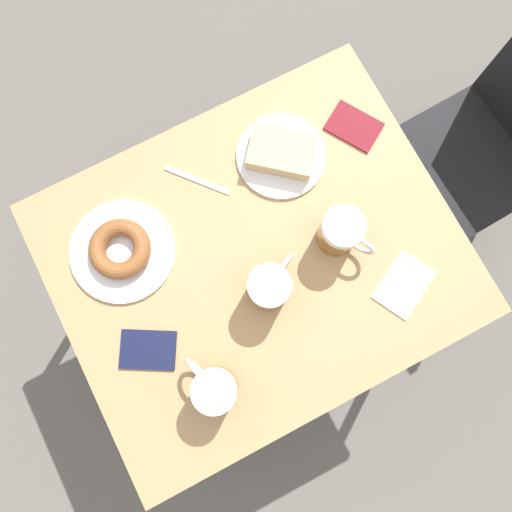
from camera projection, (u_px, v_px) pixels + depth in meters
The scene contains 12 objects.
ground_plane at pixel (256, 291), 1.88m from camera, with size 8.00×8.00×0.00m, color #666059.
table at pixel (256, 262), 1.24m from camera, with size 0.77×0.93×0.72m.
chair at pixel (499, 140), 1.45m from camera, with size 0.42×0.42×0.84m.
plate_with_cake at pixel (282, 154), 1.19m from camera, with size 0.22×0.22×0.05m.
plate_with_donut at pixel (121, 250), 1.15m from camera, with size 0.25×0.25×0.05m.
beer_mug_left at pixel (215, 388), 1.06m from camera, with size 0.13×0.09×0.12m.
beer_mug_center at pixel (270, 287), 1.10m from camera, with size 0.09×0.13×0.12m.
beer_mug_right at pixel (341, 232), 1.12m from camera, with size 0.13×0.10×0.12m.
napkin_folded at pixel (404, 285), 1.16m from camera, with size 0.15×0.16×0.00m.
fork at pixel (197, 180), 1.20m from camera, with size 0.14×0.12×0.00m.
passport_near_edge at pixel (354, 126), 1.22m from camera, with size 0.15×0.14×0.01m.
passport_far_edge at pixel (148, 350), 1.13m from camera, with size 0.14×0.15×0.01m.
Camera 1 is at (0.18, -0.09, 1.87)m, focal length 35.00 mm.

